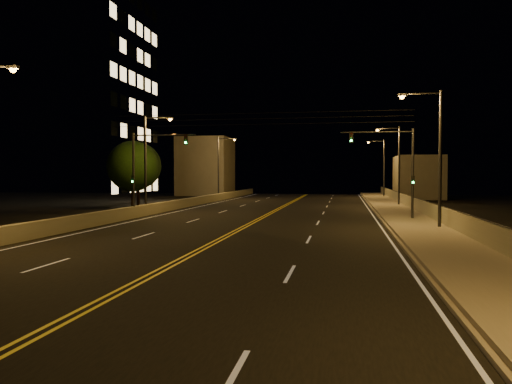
% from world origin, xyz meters
% --- Properties ---
extents(road, '(18.00, 120.00, 0.02)m').
position_xyz_m(road, '(0.00, 20.00, 0.01)').
color(road, black).
rests_on(road, ground).
extents(sidewalk, '(3.60, 120.00, 0.30)m').
position_xyz_m(sidewalk, '(10.80, 20.00, 0.15)').
color(sidewalk, gray).
rests_on(sidewalk, ground).
extents(curb, '(0.14, 120.00, 0.15)m').
position_xyz_m(curb, '(8.93, 20.00, 0.07)').
color(curb, gray).
rests_on(curb, ground).
extents(parapet_wall, '(0.30, 120.00, 1.00)m').
position_xyz_m(parapet_wall, '(12.45, 20.00, 0.80)').
color(parapet_wall, gray).
rests_on(parapet_wall, sidewalk).
extents(jersey_barrier, '(0.45, 120.00, 0.90)m').
position_xyz_m(jersey_barrier, '(-9.78, 20.00, 0.45)').
color(jersey_barrier, gray).
rests_on(jersey_barrier, ground).
extents(distant_building_right, '(6.00, 10.00, 5.98)m').
position_xyz_m(distant_building_right, '(16.50, 67.11, 2.99)').
color(distant_building_right, gray).
rests_on(distant_building_right, ground).
extents(distant_building_left, '(8.00, 8.00, 9.36)m').
position_xyz_m(distant_building_left, '(-16.00, 72.40, 4.68)').
color(distant_building_left, gray).
rests_on(distant_building_left, ground).
extents(parapet_rail, '(0.06, 120.00, 0.06)m').
position_xyz_m(parapet_rail, '(12.45, 20.00, 1.33)').
color(parapet_rail, black).
rests_on(parapet_rail, parapet_wall).
extents(lane_markings, '(17.32, 116.00, 0.00)m').
position_xyz_m(lane_markings, '(0.00, 19.93, 0.02)').
color(lane_markings, silver).
rests_on(lane_markings, road).
extents(streetlight_1, '(2.55, 0.28, 8.27)m').
position_xyz_m(streetlight_1, '(11.50, 24.43, 4.83)').
color(streetlight_1, '#2D2D33').
rests_on(streetlight_1, ground).
extents(streetlight_2, '(2.55, 0.28, 8.27)m').
position_xyz_m(streetlight_2, '(11.50, 46.77, 4.83)').
color(streetlight_2, '#2D2D33').
rests_on(streetlight_2, ground).
extents(streetlight_3, '(2.55, 0.28, 8.27)m').
position_xyz_m(streetlight_3, '(11.50, 66.56, 4.83)').
color(streetlight_3, '#2D2D33').
rests_on(streetlight_3, ground).
extents(streetlight_5, '(2.55, 0.28, 8.27)m').
position_xyz_m(streetlight_5, '(-9.90, 33.48, 4.83)').
color(streetlight_5, '#2D2D33').
rests_on(streetlight_5, ground).
extents(streetlight_6, '(2.55, 0.28, 8.27)m').
position_xyz_m(streetlight_6, '(-9.90, 58.11, 4.83)').
color(streetlight_6, '#2D2D33').
rests_on(streetlight_6, ground).
extents(traffic_signal_right, '(5.11, 0.31, 6.58)m').
position_xyz_m(traffic_signal_right, '(10.05, 30.15, 4.11)').
color(traffic_signal_right, '#2D2D33').
rests_on(traffic_signal_right, ground).
extents(traffic_signal_left, '(5.11, 0.31, 6.58)m').
position_xyz_m(traffic_signal_left, '(-8.85, 30.15, 4.11)').
color(traffic_signal_left, '#2D2D33').
rests_on(traffic_signal_left, ground).
extents(overhead_wires, '(22.00, 0.03, 0.83)m').
position_xyz_m(overhead_wires, '(0.00, 29.50, 7.40)').
color(overhead_wires, black).
extents(building_tower, '(24.00, 15.00, 27.69)m').
position_xyz_m(building_tower, '(-30.74, 51.33, 13.27)').
color(building_tower, gray).
rests_on(building_tower, ground).
extents(tree_0, '(4.87, 4.87, 6.60)m').
position_xyz_m(tree_0, '(-13.69, 38.79, 4.15)').
color(tree_0, black).
rests_on(tree_0, ground).
extents(tree_1, '(5.04, 5.04, 6.83)m').
position_xyz_m(tree_1, '(-15.88, 45.06, 4.30)').
color(tree_1, black).
rests_on(tree_1, ground).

